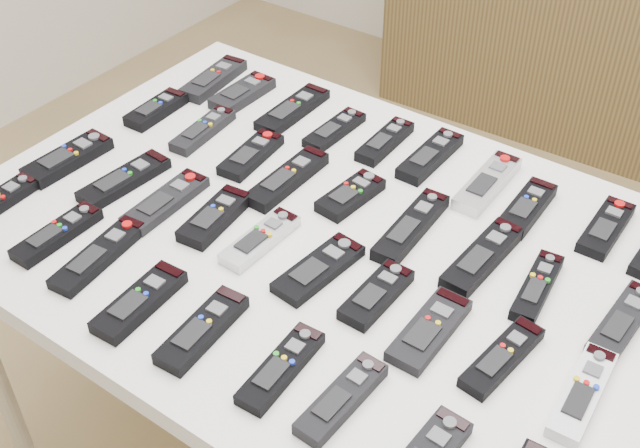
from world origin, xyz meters
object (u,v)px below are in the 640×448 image
Objects in this scene: remote_4 at (385,141)px; sideboard at (639,34)px; remote_12 at (251,155)px; remote_13 at (287,178)px; remote_7 at (527,207)px; remote_11 at (203,130)px; remote_2 at (293,110)px; remote_32 at (140,302)px; table at (320,257)px; remote_18 at (622,322)px; remote_23 at (260,239)px; remote_17 at (537,287)px; remote_6 at (487,183)px; remote_21 at (166,201)px; remote_19 at (68,158)px; remote_25 at (376,295)px; remote_26 at (429,330)px; remote_30 at (57,234)px; remote_3 at (334,130)px; remote_10 at (156,110)px; remote_31 at (99,255)px; remote_27 at (502,357)px; remote_0 at (214,79)px; remote_8 at (606,228)px; remote_24 at (319,269)px; remote_22 at (215,217)px; remote_15 at (411,227)px; remote_33 at (202,330)px; remote_20 at (124,180)px; remote_5 at (430,156)px; remote_28 at (582,393)px; remote_1 at (242,93)px; remote_14 at (351,195)px.

sideboard is at bearing 85.27° from remote_4.
remote_13 is (0.11, -0.02, 0.00)m from remote_12.
remote_7 is 0.94× the size of remote_11.
remote_32 is (0.15, -0.60, 0.00)m from remote_2.
table is 0.70× the size of sideboard.
remote_23 reaches higher than remote_18.
remote_6 is at bearing 126.65° from remote_17.
remote_21 is at bearing -89.85° from remote_2.
remote_23 is (-0.11, -1.89, 0.35)m from sideboard.
remote_19 is 1.21× the size of remote_25.
remote_26 is (-0.09, -0.18, -0.00)m from remote_17.
remote_30 is at bearing -134.28° from remote_6.
remote_30 reaches higher than remote_3.
remote_10 is 0.46m from remote_31.
remote_2 and remote_12 have the same top height.
remote_2 is at bearing 158.07° from remote_27.
remote_11 is 0.99× the size of remote_30.
remote_0 is 1.11× the size of remote_27.
remote_30 is (-0.76, -0.57, 0.00)m from remote_8.
remote_10 is 0.85× the size of remote_24.
remote_22 is at bearing -133.70° from remote_6.
remote_15 is at bearing -29.82° from remote_3.
remote_22 is 0.92× the size of remote_24.
remote_2 is at bearing 110.94° from remote_33.
table is 0.30m from remote_21.
remote_32 is at bearing -102.82° from remote_23.
remote_7 is at bearing 33.55° from remote_20.
remote_20 reaches higher than remote_27.
remote_31 is at bearing -117.69° from remote_5.
remote_28 is at bearing -26.82° from remote_15.
remote_17 is at bearing 127.62° from remote_28.
remote_11 is at bearing -155.37° from remote_5.
sideboard is 1.95m from remote_26.
remote_5 is 1.06× the size of remote_30.
remote_1 is at bearing -11.91° from remote_0.
remote_0 is at bearing 177.35° from remote_7.
remote_7 is at bearing -7.09° from remote_0.
remote_0 is at bearing 111.08° from remote_20.
remote_2 is 0.22m from remote_4.
remote_7 reaches higher than remote_14.
remote_8 is 0.23m from remote_18.
remote_33 is at bearing -64.89° from remote_12.
table is at bearing 154.88° from remote_25.
remote_12 is 0.43m from remote_32.
remote_3 is 0.21m from remote_5.
remote_1 is 0.45m from remote_5.
remote_31 is (-0.53, -0.17, 0.00)m from remote_26.
remote_30 is (-0.09, -0.18, 0.00)m from remote_21.
remote_32 is at bearing -84.58° from remote_3.
remote_33 is at bearing -55.50° from remote_0.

